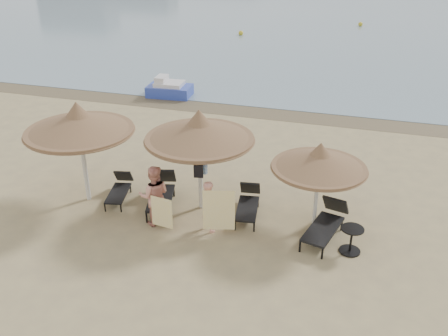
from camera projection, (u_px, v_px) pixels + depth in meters
The scene contains 19 objects.
ground at pixel (185, 222), 14.24m from camera, with size 160.00×160.00×0.00m, color tan.
wet_sand_strip at pixel (258, 112), 22.31m from camera, with size 200.00×1.60×0.01m, color brown.
palapa_left at pixel (79, 123), 14.28m from camera, with size 3.18×3.18×3.15m.
palapa_center at pixel (199, 131), 13.86m from camera, with size 3.13×3.13×3.10m.
palapa_right at pixel (320, 161), 13.14m from camera, with size 2.58×2.58×2.56m.
lounger_far_left at pixel (120, 188), 15.36m from camera, with size 0.85×1.66×0.71m.
lounger_near_left at pixel (162, 192), 15.00m from camera, with size 1.16×2.11×0.90m.
lounger_near_right at pixel (248, 203), 14.52m from camera, with size 0.82×1.82×0.78m.
lounger_far_right at pixel (327, 222), 13.49m from camera, with size 1.14×2.12×0.91m.
side_table at pixel (351, 241), 12.82m from camera, with size 0.59×0.59×0.72m.
person_left at pixel (154, 191), 13.71m from camera, with size 0.96×0.62×2.09m, color #E49783.
person_right at pixel (209, 202), 13.50m from camera, with size 0.81×0.53×1.76m, color #E49783.
towel_left at pixel (162, 212), 13.50m from camera, with size 0.65×0.12×0.91m.
towel_right at pixel (219, 210), 13.22m from camera, with size 0.83×0.23×1.20m.
bag_patterned at pixel (202, 167), 14.56m from camera, with size 0.32×0.19×0.38m.
bag_dark at pixel (198, 171), 14.25m from camera, with size 0.28×0.13×0.38m.
pedal_boat at pixel (169, 89), 24.17m from camera, with size 2.17×1.37×0.98m.
buoy_left at pixel (241, 33), 36.85m from camera, with size 0.35×0.35×0.35m, color gold.
buoy_mid at pixel (360, 24), 39.97m from camera, with size 0.35×0.35×0.35m, color gold.
Camera 1 is at (4.45, -11.24, 7.76)m, focal length 40.00 mm.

